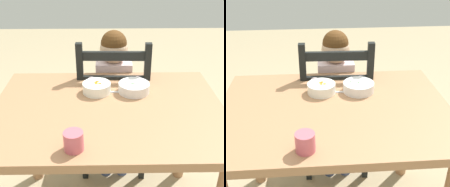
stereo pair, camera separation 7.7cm
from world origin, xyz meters
TOP-DOWN VIEW (x-y plane):
  - dining_table at (0.00, 0.00)m, footprint 1.11×0.82m
  - dining_chair at (0.04, 0.46)m, footprint 0.43×0.43m
  - child_figure at (0.04, 0.45)m, footprint 0.32×0.31m
  - bowl_of_peas at (0.14, 0.16)m, footprint 0.16×0.16m
  - bowl_of_carrots at (-0.06, 0.16)m, footprint 0.15×0.15m
  - spoon at (-0.00, 0.15)m, footprint 0.14×0.03m
  - drinking_cup at (-0.13, -0.31)m, footprint 0.08×0.08m

SIDE VIEW (x-z plane):
  - dining_chair at x=0.04m, z-range -0.01..0.95m
  - dining_table at x=0.00m, z-range 0.25..0.99m
  - child_figure at x=0.04m, z-range 0.16..1.14m
  - spoon at x=0.00m, z-range 0.74..0.75m
  - bowl_of_peas at x=0.14m, z-range 0.74..0.80m
  - bowl_of_carrots at x=-0.06m, z-range 0.74..0.80m
  - drinking_cup at x=-0.13m, z-range 0.74..0.82m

